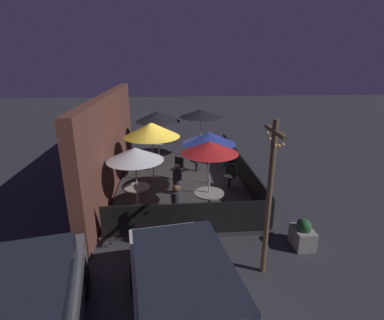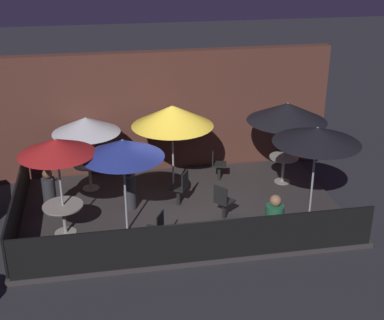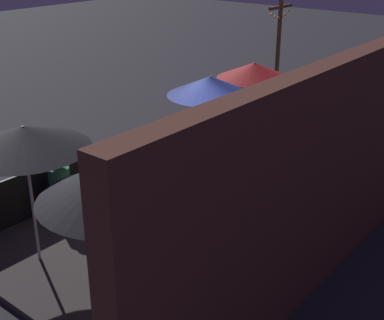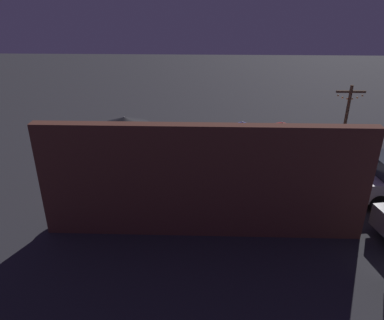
{
  "view_description": "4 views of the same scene",
  "coord_description": "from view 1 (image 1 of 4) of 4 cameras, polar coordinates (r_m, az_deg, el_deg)",
  "views": [
    {
      "loc": [
        -11.31,
        0.48,
        4.78
      ],
      "look_at": [
        -0.02,
        -0.43,
        0.98
      ],
      "focal_mm": 28.0,
      "sensor_mm": 36.0,
      "label": 1
    },
    {
      "loc": [
        -1.92,
        -11.96,
        6.72
      ],
      "look_at": [
        0.34,
        0.29,
        1.31
      ],
      "focal_mm": 50.0,
      "sensor_mm": 36.0,
      "label": 2
    },
    {
      "loc": [
        7.37,
        5.8,
        5.23
      ],
      "look_at": [
        0.27,
        0.01,
        1.33
      ],
      "focal_mm": 50.0,
      "sensor_mm": 36.0,
      "label": 3
    },
    {
      "loc": [
        0.01,
        12.39,
        7.09
      ],
      "look_at": [
        0.43,
        -0.21,
        1.15
      ],
      "focal_mm": 35.0,
      "sensor_mm": 36.0,
      "label": 4
    }
  ],
  "objects": [
    {
      "name": "building_wall",
      "position": [
        11.9,
        -15.23,
        3.43
      ],
      "size": [
        9.68,
        0.36,
        3.6
      ],
      "color": "brown",
      "rests_on": "ground_plane"
    },
    {
      "name": "patio_umbrella_2",
      "position": [
        9.52,
        -10.82,
        1.1
      ],
      "size": [
        1.8,
        1.8,
        2.07
      ],
      "color": "#B2B2B7",
      "rests_on": "patio_deck"
    },
    {
      "name": "fence_side_left",
      "position": [
        8.44,
        -0.75,
        -11.17
      ],
      "size": [
        0.05,
        4.75,
        0.95
      ],
      "color": "black",
      "rests_on": "patio_deck"
    },
    {
      "name": "parked_car_1",
      "position": [
        6.08,
        -29.41,
        -24.63
      ],
      "size": [
        4.31,
        2.47,
        1.62
      ],
      "rotation": [
        0.0,
        0.0,
        0.2
      ],
      "color": "#5B5B60",
      "rests_on": "ground_plane"
    },
    {
      "name": "patio_chair_1",
      "position": [
        13.27,
        -8.53,
        0.2
      ],
      "size": [
        0.49,
        0.49,
        0.95
      ],
      "rotation": [
        0.0,
        0.0,
        -0.25
      ],
      "color": "black",
      "rests_on": "patio_deck"
    },
    {
      "name": "patio_umbrella_3",
      "position": [
        10.28,
        3.25,
        4.18
      ],
      "size": [
        1.86,
        1.86,
        2.32
      ],
      "color": "#B2B2B7",
      "rests_on": "patio_deck"
    },
    {
      "name": "planter_box",
      "position": [
        8.73,
        20.35,
        -13.15
      ],
      "size": [
        0.71,
        0.5,
        0.81
      ],
      "color": "gray",
      "rests_on": "ground_plane"
    },
    {
      "name": "ground_plane",
      "position": [
        12.28,
        -2.0,
        -4.33
      ],
      "size": [
        60.0,
        60.0,
        0.0
      ],
      "primitive_type": "plane",
      "color": "#2D2D33"
    },
    {
      "name": "patio_umbrella_4",
      "position": [
        14.63,
        1.65,
        8.88
      ],
      "size": [
        2.07,
        2.07,
        2.39
      ],
      "color": "#B2B2B7",
      "rests_on": "patio_deck"
    },
    {
      "name": "patio_chair_2",
      "position": [
        11.46,
        7.27,
        -2.82
      ],
      "size": [
        0.54,
        0.54,
        0.93
      ],
      "rotation": [
        0.0,
        0.0,
        2.65
      ],
      "color": "black",
      "rests_on": "patio_deck"
    },
    {
      "name": "patio_umbrella_5",
      "position": [
        11.57,
        -7.69,
        5.74
      ],
      "size": [
        2.17,
        2.17,
        2.4
      ],
      "color": "#B2B2B7",
      "rests_on": "patio_deck"
    },
    {
      "name": "light_post",
      "position": [
        6.73,
        14.55,
        -5.99
      ],
      "size": [
        1.1,
        0.12,
        3.65
      ],
      "color": "brown",
      "rests_on": "ground_plane"
    },
    {
      "name": "parked_car_0",
      "position": [
        5.68,
        -1.49,
        -25.29
      ],
      "size": [
        4.69,
        2.35,
        1.62
      ],
      "rotation": [
        0.0,
        0.0,
        0.15
      ],
      "color": "silver",
      "rests_on": "ground_plane"
    },
    {
      "name": "patio_umbrella_1",
      "position": [
        8.86,
        3.44,
        2.37
      ],
      "size": [
        1.72,
        1.72,
        2.38
      ],
      "color": "#B2B2B7",
      "rests_on": "patio_deck"
    },
    {
      "name": "patio_chair_0",
      "position": [
        12.97,
        1.08,
        -0.11
      ],
      "size": [
        0.56,
        0.56,
        0.92
      ],
      "rotation": [
        0.0,
        0.0,
        0.68
      ],
      "color": "black",
      "rests_on": "patio_deck"
    },
    {
      "name": "patio_umbrella_0",
      "position": [
        14.61,
        -6.59,
        8.28
      ],
      "size": [
        2.17,
        2.17,
        2.33
      ],
      "color": "#B2B2B7",
      "rests_on": "patio_deck"
    },
    {
      "name": "patron_1",
      "position": [
        10.85,
        -2.82,
        -3.92
      ],
      "size": [
        0.43,
        0.43,
        1.14
      ],
      "rotation": [
        0.0,
        0.0,
        0.42
      ],
      "color": "#333338",
      "rests_on": "patio_deck"
    },
    {
      "name": "patron_2",
      "position": [
        9.03,
        -2.96,
        -8.45
      ],
      "size": [
        0.41,
        0.41,
        1.22
      ],
      "rotation": [
        0.0,
        0.0,
        5.97
      ],
      "color": "#333338",
      "rests_on": "patio_deck"
    },
    {
      "name": "fence_front",
      "position": [
        12.4,
        9.25,
        -1.4
      ],
      "size": [
        7.88,
        0.05,
        0.95
      ],
      "color": "black",
      "rests_on": "patio_deck"
    },
    {
      "name": "dining_table_0",
      "position": [
        14.94,
        -6.38,
        2.74
      ],
      "size": [
        0.81,
        0.81,
        0.78
      ],
      "color": "#9E998E",
      "rests_on": "patio_deck"
    },
    {
      "name": "patron_0",
      "position": [
        13.94,
        6.11,
        1.32
      ],
      "size": [
        0.56,
        0.56,
        1.24
      ],
      "rotation": [
        0.0,
        0.0,
        5.79
      ],
      "color": "#236642",
      "rests_on": "patio_deck"
    },
    {
      "name": "patio_chair_3",
      "position": [
        12.06,
        -2.71,
        -1.5
      ],
      "size": [
        0.55,
        0.55,
        0.95
      ],
      "rotation": [
        0.0,
        0.0,
        2.59
      ],
      "color": "black",
      "rests_on": "patio_deck"
    },
    {
      "name": "patio_deck",
      "position": [
        12.26,
        -2.0,
        -4.07
      ],
      "size": [
        8.08,
        4.95,
        0.12
      ],
      "color": "#383333",
      "rests_on": "ground_plane"
    },
    {
      "name": "dining_table_2",
      "position": [
        9.97,
        -10.38,
        -5.86
      ],
      "size": [
        0.85,
        0.85,
        0.75
      ],
      "color": "#9E998E",
      "rests_on": "patio_deck"
    },
    {
      "name": "dining_table_1",
      "position": [
        9.43,
        3.25,
        -7.01
      ],
      "size": [
        0.93,
        0.93,
        0.74
      ],
      "color": "#9E998E",
      "rests_on": "patio_deck"
    }
  ]
}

